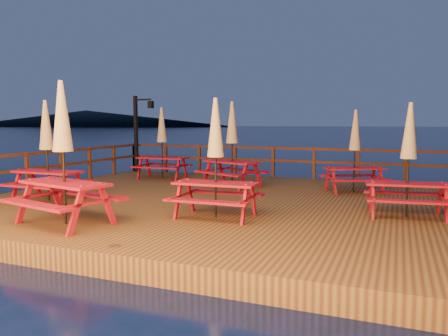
# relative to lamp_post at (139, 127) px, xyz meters

# --- Properties ---
(ground) EXTENTS (500.00, 500.00, 0.00)m
(ground) POSITION_rel_lamp_post_xyz_m (5.39, -4.55, -2.20)
(ground) COLOR black
(ground) RESTS_ON ground
(deck) EXTENTS (12.00, 10.00, 0.40)m
(deck) POSITION_rel_lamp_post_xyz_m (5.39, -4.55, -2.00)
(deck) COLOR #452916
(deck) RESTS_ON ground
(deck_piles) EXTENTS (11.44, 9.44, 1.40)m
(deck_piles) POSITION_rel_lamp_post_xyz_m (5.39, -4.55, -2.50)
(deck_piles) COLOR #3C1F13
(deck_piles) RESTS_ON ground
(railing) EXTENTS (11.80, 9.75, 1.10)m
(railing) POSITION_rel_lamp_post_xyz_m (5.39, -2.77, -1.03)
(railing) COLOR #3C1F13
(railing) RESTS_ON deck
(lamp_post) EXTENTS (0.85, 0.18, 3.00)m
(lamp_post) POSITION_rel_lamp_post_xyz_m (0.00, 0.00, 0.00)
(lamp_post) COLOR black
(lamp_post) RESTS_ON deck
(headland_left) EXTENTS (180.00, 84.00, 9.00)m
(headland_left) POSITION_rel_lamp_post_xyz_m (-154.61, 185.45, 2.30)
(headland_left) COLOR black
(headland_left) RESTS_ON ground
(picnic_table_0) EXTENTS (1.83, 1.55, 2.48)m
(picnic_table_0) POSITION_rel_lamp_post_xyz_m (1.85, -1.45, -0.51)
(picnic_table_0) COLOR maroon
(picnic_table_0) RESTS_ON deck
(picnic_table_1) EXTENTS (1.77, 1.47, 2.46)m
(picnic_table_1) POSITION_rel_lamp_post_xyz_m (6.08, -6.62, -0.52)
(picnic_table_1) COLOR maroon
(picnic_table_1) RESTS_ON deck
(picnic_table_2) EXTENTS (2.22, 1.97, 2.75)m
(picnic_table_2) POSITION_rel_lamp_post_xyz_m (3.60, -8.24, -0.37)
(picnic_table_2) COLOR maroon
(picnic_table_2) RESTS_ON deck
(picnic_table_3) EXTENTS (1.77, 1.46, 2.51)m
(picnic_table_3) POSITION_rel_lamp_post_xyz_m (1.41, -6.38, -0.49)
(picnic_table_3) COLOR maroon
(picnic_table_3) RESTS_ON deck
(picnic_table_4) EXTENTS (2.04, 1.92, 2.31)m
(picnic_table_4) POSITION_rel_lamp_post_xyz_m (8.41, -2.09, -0.59)
(picnic_table_4) COLOR maroon
(picnic_table_4) RESTS_ON deck
(picnic_table_5) EXTENTS (1.81, 1.55, 2.38)m
(picnic_table_5) POSITION_rel_lamp_post_xyz_m (9.75, -5.06, -0.56)
(picnic_table_5) COLOR maroon
(picnic_table_5) RESTS_ON deck
(picnic_table_6) EXTENTS (2.24, 2.06, 2.59)m
(picnic_table_6) POSITION_rel_lamp_post_xyz_m (4.83, -2.39, -0.45)
(picnic_table_6) COLOR maroon
(picnic_table_6) RESTS_ON deck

